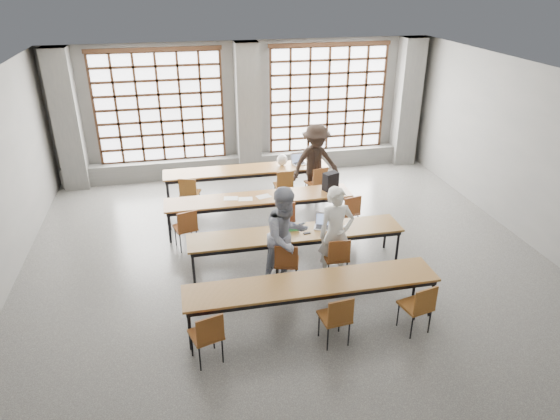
{
  "coord_description": "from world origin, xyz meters",
  "views": [
    {
      "loc": [
        -1.88,
        -7.6,
        5.1
      ],
      "look_at": [
        -0.17,
        0.4,
        1.15
      ],
      "focal_mm": 32.0,
      "sensor_mm": 36.0,
      "label": 1
    }
  ],
  "objects_px": {
    "chair_mid_right": "(349,210)",
    "red_pouch": "(206,332)",
    "laptop_back": "(299,161)",
    "backpack": "(331,181)",
    "chair_near_mid": "(337,315)",
    "desk_row_a": "(247,171)",
    "chair_mid_centre": "(284,216)",
    "chair_front_right": "(337,255)",
    "chair_near_left": "(208,333)",
    "chair_mid_left": "(186,225)",
    "chair_back_right": "(317,180)",
    "chair_back_mid": "(284,183)",
    "student_back": "(316,163)",
    "mouse": "(345,227)",
    "chair_near_right": "(419,304)",
    "plastic_bag": "(282,160)",
    "phone": "(307,233)",
    "desk_row_b": "(259,200)",
    "chair_back_left": "(189,191)",
    "laptop_front": "(324,223)",
    "desk_row_d": "(312,286)",
    "green_box": "(292,228)",
    "chair_front_left": "(287,260)",
    "desk_row_c": "(296,235)",
    "student_female": "(286,237)",
    "student_male": "(336,234)"
  },
  "relations": [
    {
      "from": "student_male",
      "to": "backpack",
      "type": "height_order",
      "value": "student_male"
    },
    {
      "from": "chair_back_mid",
      "to": "laptop_back",
      "type": "xyz_separation_m",
      "value": [
        0.54,
        0.74,
        0.25
      ]
    },
    {
      "from": "desk_row_a",
      "to": "chair_mid_centre",
      "type": "relative_size",
      "value": 4.55
    },
    {
      "from": "chair_front_right",
      "to": "chair_near_mid",
      "type": "bearing_deg",
      "value": -108.02
    },
    {
      "from": "student_back",
      "to": "chair_back_right",
      "type": "bearing_deg",
      "value": -93.28
    },
    {
      "from": "desk_row_d",
      "to": "green_box",
      "type": "distance_m",
      "value": 1.74
    },
    {
      "from": "desk_row_c",
      "to": "chair_mid_left",
      "type": "xyz_separation_m",
      "value": [
        -1.98,
        1.08,
        -0.13
      ]
    },
    {
      "from": "chair_near_left",
      "to": "green_box",
      "type": "relative_size",
      "value": 3.52
    },
    {
      "from": "chair_back_mid",
      "to": "chair_mid_right",
      "type": "relative_size",
      "value": 1.0
    },
    {
      "from": "mouse",
      "to": "chair_back_left",
      "type": "bearing_deg",
      "value": 134.74
    },
    {
      "from": "laptop_back",
      "to": "backpack",
      "type": "distance_m",
      "value": 1.8
    },
    {
      "from": "red_pouch",
      "to": "chair_back_mid",
      "type": "bearing_deg",
      "value": 65.81
    },
    {
      "from": "desk_row_a",
      "to": "chair_mid_centre",
      "type": "xyz_separation_m",
      "value": [
        0.42,
        -2.34,
        -0.13
      ]
    },
    {
      "from": "chair_front_right",
      "to": "chair_near_left",
      "type": "relative_size",
      "value": 1.0
    },
    {
      "from": "phone",
      "to": "red_pouch",
      "type": "xyz_separation_m",
      "value": [
        -2.03,
        -2.1,
        -0.24
      ]
    },
    {
      "from": "chair_front_left",
      "to": "phone",
      "type": "relative_size",
      "value": 6.77
    },
    {
      "from": "chair_front_left",
      "to": "student_male",
      "type": "xyz_separation_m",
      "value": [
        0.92,
        0.13,
        0.35
      ]
    },
    {
      "from": "chair_mid_right",
      "to": "red_pouch",
      "type": "distance_m",
      "value": 4.62
    },
    {
      "from": "chair_near_left",
      "to": "laptop_back",
      "type": "height_order",
      "value": "laptop_back"
    },
    {
      "from": "chair_front_right",
      "to": "chair_near_left",
      "type": "distance_m",
      "value": 2.93
    },
    {
      "from": "chair_mid_right",
      "to": "chair_front_right",
      "type": "relative_size",
      "value": 1.0
    },
    {
      "from": "laptop_back",
      "to": "laptop_front",
      "type": "bearing_deg",
      "value": -95.96
    },
    {
      "from": "chair_front_right",
      "to": "student_female",
      "type": "xyz_separation_m",
      "value": [
        -0.9,
        0.13,
        0.39
      ]
    },
    {
      "from": "chair_mid_left",
      "to": "phone",
      "type": "height_order",
      "value": "chair_mid_left"
    },
    {
      "from": "laptop_front",
      "to": "plastic_bag",
      "type": "distance_m",
      "value": 3.36
    },
    {
      "from": "chair_mid_right",
      "to": "chair_front_left",
      "type": "distance_m",
      "value": 2.43
    },
    {
      "from": "desk_row_b",
      "to": "chair_mid_left",
      "type": "relative_size",
      "value": 4.55
    },
    {
      "from": "green_box",
      "to": "chair_mid_right",
      "type": "bearing_deg",
      "value": 34.09
    },
    {
      "from": "green_box",
      "to": "chair_front_right",
      "type": "bearing_deg",
      "value": -47.61
    },
    {
      "from": "chair_mid_left",
      "to": "red_pouch",
      "type": "xyz_separation_m",
      "value": [
        0.13,
        -3.27,
        -0.04
      ]
    },
    {
      "from": "chair_mid_left",
      "to": "plastic_bag",
      "type": "distance_m",
      "value": 3.45
    },
    {
      "from": "chair_near_right",
      "to": "plastic_bag",
      "type": "distance_m",
      "value": 5.82
    },
    {
      "from": "chair_front_right",
      "to": "mouse",
      "type": "distance_m",
      "value": 0.74
    },
    {
      "from": "desk_row_a",
      "to": "chair_front_left",
      "type": "height_order",
      "value": "chair_front_left"
    },
    {
      "from": "desk_row_d",
      "to": "chair_near_right",
      "type": "xyz_separation_m",
      "value": [
        1.52,
        -0.63,
        -0.13
      ]
    },
    {
      "from": "laptop_front",
      "to": "mouse",
      "type": "xyz_separation_m",
      "value": [
        0.38,
        -0.13,
        -0.04
      ]
    },
    {
      "from": "desk_row_a",
      "to": "chair_back_mid",
      "type": "relative_size",
      "value": 4.55
    },
    {
      "from": "chair_back_left",
      "to": "chair_back_right",
      "type": "relative_size",
      "value": 1.0
    },
    {
      "from": "chair_back_left",
      "to": "chair_near_mid",
      "type": "xyz_separation_m",
      "value": [
        1.89,
        -5.07,
        0.0
      ]
    },
    {
      "from": "student_back",
      "to": "chair_mid_right",
      "type": "bearing_deg",
      "value": -96.01
    },
    {
      "from": "phone",
      "to": "chair_near_mid",
      "type": "bearing_deg",
      "value": -93.13
    },
    {
      "from": "student_back",
      "to": "red_pouch",
      "type": "distance_m",
      "value": 5.96
    },
    {
      "from": "laptop_front",
      "to": "chair_back_right",
      "type": "bearing_deg",
      "value": 76.6
    },
    {
      "from": "red_pouch",
      "to": "student_female",
      "type": "bearing_deg",
      "value": 47.67
    },
    {
      "from": "chair_back_left",
      "to": "student_male",
      "type": "height_order",
      "value": "student_male"
    },
    {
      "from": "chair_back_right",
      "to": "chair_near_left",
      "type": "relative_size",
      "value": 1.0
    },
    {
      "from": "chair_back_right",
      "to": "student_back",
      "type": "xyz_separation_m",
      "value": [
        -0.02,
        0.13,
        0.4
      ]
    },
    {
      "from": "chair_near_right",
      "to": "chair_near_left",
      "type": "bearing_deg",
      "value": 179.97
    },
    {
      "from": "chair_front_left",
      "to": "plastic_bag",
      "type": "relative_size",
      "value": 3.08
    },
    {
      "from": "chair_near_mid",
      "to": "laptop_back",
      "type": "distance_m",
      "value": 5.87
    }
  ]
}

